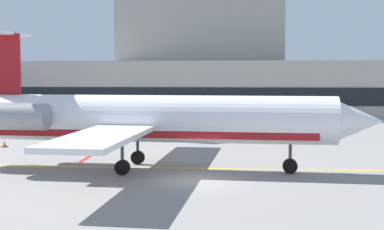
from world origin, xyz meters
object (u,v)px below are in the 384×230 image
object	(u,v)px
regional_jet	(140,119)
fuel_tank	(79,113)
baggage_tug	(314,123)
pushback_tractor	(191,130)

from	to	relation	value
regional_jet	fuel_tank	bearing A→B (deg)	112.95
regional_jet	baggage_tug	size ratio (longest dim) A/B	9.91
regional_jet	pushback_tractor	world-z (taller)	regional_jet
fuel_tank	baggage_tug	bearing A→B (deg)	-11.83
baggage_tug	pushback_tractor	bearing A→B (deg)	-146.11
pushback_tractor	fuel_tank	xyz separation A→B (m)	(-14.05, 13.59, 0.44)
baggage_tug	pushback_tractor	xyz separation A→B (m)	(-12.09, -8.12, 0.03)
regional_jet	pushback_tractor	distance (m)	14.92
fuel_tank	regional_jet	bearing A→B (deg)	-67.05
regional_jet	pushback_tractor	size ratio (longest dim) A/B	8.59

